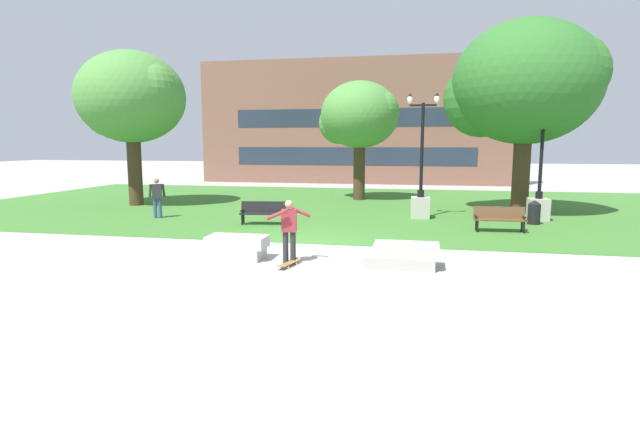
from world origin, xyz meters
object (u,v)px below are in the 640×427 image
at_px(person_skateboarder, 289,227).
at_px(skateboard, 289,263).
at_px(park_bench_near_right, 500,217).
at_px(lamp_post_right, 539,196).
at_px(concrete_block_center, 234,247).
at_px(concrete_block_left, 403,256).
at_px(person_bystander_near_lawn, 157,196).
at_px(park_bench_near_left, 263,211).
at_px(lamp_post_center, 421,193).
at_px(trash_bin, 534,212).

xyz_separation_m(person_skateboarder, skateboard, (0.08, -0.37, -0.89)).
height_order(park_bench_near_right, lamp_post_right, lamp_post_right).
distance_m(park_bench_near_right, lamp_post_right, 3.83).
distance_m(skateboard, park_bench_near_right, 8.96).
bearing_deg(concrete_block_center, concrete_block_left, -1.69).
bearing_deg(person_skateboarder, person_bystander_near_lawn, 138.51).
xyz_separation_m(concrete_block_center, person_skateboarder, (1.67, -0.26, 0.67)).
xyz_separation_m(concrete_block_center, person_bystander_near_lawn, (-5.94, 6.47, 0.68)).
bearing_deg(park_bench_near_right, lamp_post_right, 57.95).
relative_size(skateboard, person_bystander_near_lawn, 0.61).
xyz_separation_m(person_skateboarder, lamp_post_right, (8.30, 9.31, 0.06)).
relative_size(concrete_block_left, person_skateboarder, 1.11).
distance_m(concrete_block_center, person_skateboarder, 1.82).
xyz_separation_m(concrete_block_left, person_skateboarder, (-3.01, -0.12, 0.67)).
relative_size(person_skateboarder, park_bench_near_left, 0.92).
bearing_deg(concrete_block_left, skateboard, -170.38).
xyz_separation_m(skateboard, park_bench_near_left, (-2.72, 6.37, 0.45)).
bearing_deg(lamp_post_center, skateboard, -109.94).
xyz_separation_m(person_skateboarder, person_bystander_near_lawn, (-7.61, 6.73, 0.00)).
distance_m(lamp_post_center, trash_bin, 4.54).
relative_size(park_bench_near_left, lamp_post_center, 0.35).
xyz_separation_m(concrete_block_left, skateboard, (-2.93, -0.50, -0.22)).
relative_size(park_bench_near_right, trash_bin, 1.90).
bearing_deg(lamp_post_right, trash_bin, -108.83).
distance_m(concrete_block_center, trash_bin, 12.36).
xyz_separation_m(concrete_block_left, lamp_post_right, (5.29, 9.19, 0.73)).
bearing_deg(skateboard, trash_bin, 47.35).
xyz_separation_m(concrete_block_center, park_bench_near_left, (-0.97, 5.74, 0.23)).
relative_size(concrete_block_center, lamp_post_center, 0.36).
distance_m(park_bench_near_left, person_bystander_near_lawn, 5.04).
height_order(lamp_post_right, person_bystander_near_lawn, lamp_post_right).
height_order(concrete_block_center, park_bench_near_right, park_bench_near_right).
bearing_deg(trash_bin, person_bystander_near_lawn, -174.94).
height_order(person_skateboarder, skateboard, person_skateboarder).
xyz_separation_m(skateboard, park_bench_near_right, (6.20, 6.46, 0.45)).
bearing_deg(concrete_block_left, park_bench_near_left, 133.87).
height_order(concrete_block_left, skateboard, concrete_block_left).
distance_m(skateboard, park_bench_near_left, 6.94).
distance_m(lamp_post_right, trash_bin, 1.39).
bearing_deg(skateboard, lamp_post_center, 70.06).
distance_m(concrete_block_center, lamp_post_center, 10.12).
relative_size(concrete_block_left, skateboard, 1.83).
distance_m(concrete_block_left, lamp_post_center, 8.87).
height_order(concrete_block_center, trash_bin, trash_bin).
relative_size(person_skateboarder, trash_bin, 1.78).
xyz_separation_m(lamp_post_center, lamp_post_right, (4.84, 0.36, -0.04)).
bearing_deg(lamp_post_center, person_bystander_near_lawn, -168.66).
distance_m(park_bench_near_left, lamp_post_center, 6.80).
relative_size(concrete_block_center, lamp_post_right, 0.38).
distance_m(lamp_post_center, person_bystander_near_lawn, 11.29).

